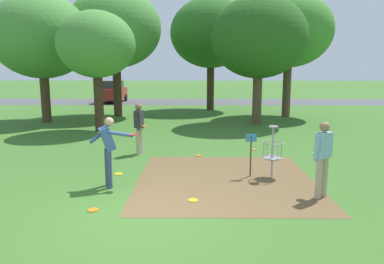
{
  "coord_description": "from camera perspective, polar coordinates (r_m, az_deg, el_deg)",
  "views": [
    {
      "loc": [
        1.03,
        -6.68,
        2.85
      ],
      "look_at": [
        0.88,
        3.9,
        1.0
      ],
      "focal_mm": 34.09,
      "sensor_mm": 36.0,
      "label": 1
    }
  ],
  "objects": [
    {
      "name": "tree_mid_left",
      "position": [
        19.14,
        10.43,
        14.33
      ],
      "size": [
        4.82,
        4.82,
        6.44
      ],
      "color": "brown",
      "rests_on": "ground"
    },
    {
      "name": "tree_mid_right",
      "position": [
        22.57,
        14.98,
        15.05
      ],
      "size": [
        4.98,
        4.98,
        7.13
      ],
      "color": "brown",
      "rests_on": "ground"
    },
    {
      "name": "dirt_tee_pad",
      "position": [
        9.54,
        5.22,
        -7.48
      ],
      "size": [
        4.51,
        4.9,
        0.01
      ],
      "primitive_type": "cube",
      "color": "brown",
      "rests_on": "ground"
    },
    {
      "name": "player_waiting_left",
      "position": [
        8.97,
        -12.96,
        -2.33
      ],
      "size": [
        1.17,
        0.48,
        1.71
      ],
      "color": "#384260",
      "rests_on": "ground"
    },
    {
      "name": "frisbee_mid_grass",
      "position": [
        8.09,
        0.17,
        -10.62
      ],
      "size": [
        0.23,
        0.23,
        0.02
      ],
      "primitive_type": "cylinder",
      "color": "gold",
      "rests_on": "ground"
    },
    {
      "name": "frisbee_near_basket",
      "position": [
        13.12,
        9.72,
        -2.73
      ],
      "size": [
        0.2,
        0.2,
        0.02
      ],
      "primitive_type": "cylinder",
      "color": "orange",
      "rests_on": "ground"
    },
    {
      "name": "player_throwing",
      "position": [
        8.52,
        19.79,
        -3.44
      ],
      "size": [
        0.47,
        0.45,
        1.71
      ],
      "color": "tan",
      "rests_on": "ground"
    },
    {
      "name": "tree_near_left",
      "position": [
        17.2,
        -14.75,
        13.01
      ],
      "size": [
        3.48,
        3.48,
        5.38
      ],
      "color": "#422D1E",
      "rests_on": "ground"
    },
    {
      "name": "parking_lot_strip",
      "position": [
        31.71,
        -1.05,
        4.77
      ],
      "size": [
        36.0,
        6.0,
        0.01
      ],
      "primitive_type": "cube",
      "color": "#4C4C51",
      "rests_on": "ground"
    },
    {
      "name": "tree_far_left",
      "position": [
        21.17,
        -22.52,
        13.59
      ],
      "size": [
        5.11,
        5.11,
        6.66
      ],
      "color": "#4C3823",
      "rests_on": "ground"
    },
    {
      "name": "tree_mid_center",
      "position": [
        25.42,
        2.97,
        15.18
      ],
      "size": [
        5.48,
        5.48,
        7.54
      ],
      "color": "#422D1E",
      "rests_on": "ground"
    },
    {
      "name": "player_foreground_watching",
      "position": [
        12.26,
        -8.29,
        0.98
      ],
      "size": [
        0.43,
        0.49,
        1.71
      ],
      "color": "tan",
      "rests_on": "ground"
    },
    {
      "name": "ground_plane",
      "position": [
        7.34,
        -7.54,
        -13.03
      ],
      "size": [
        160.0,
        160.0,
        0.0
      ],
      "primitive_type": "plane",
      "color": "#3D6B28"
    },
    {
      "name": "frisbee_far_left",
      "position": [
        7.84,
        -15.23,
        -11.69
      ],
      "size": [
        0.22,
        0.22,
        0.02
      ],
      "primitive_type": "cylinder",
      "color": "orange",
      "rests_on": "ground"
    },
    {
      "name": "parked_car_leftmost",
      "position": [
        31.86,
        -12.39,
        6.22
      ],
      "size": [
        1.99,
        4.21,
        1.84
      ],
      "color": "maroon",
      "rests_on": "ground"
    },
    {
      "name": "frisbee_by_tee",
      "position": [
        12.06,
        1.03,
        -3.7
      ],
      "size": [
        0.22,
        0.22,
        0.02
      ],
      "primitive_type": "cylinder",
      "color": "orange",
      "rests_on": "ground"
    },
    {
      "name": "frisbee_far_right",
      "position": [
        10.21,
        -11.44,
        -6.44
      ],
      "size": [
        0.23,
        0.23,
        0.02
      ],
      "primitive_type": "cylinder",
      "color": "gold",
      "rests_on": "ground"
    },
    {
      "name": "disc_golf_basket",
      "position": [
        9.74,
        12.13,
        -2.73
      ],
      "size": [
        0.98,
        0.58,
        1.39
      ],
      "color": "#9E9EA3",
      "rests_on": "ground"
    },
    {
      "name": "tree_near_right",
      "position": [
        22.57,
        -11.92,
        15.55
      ],
      "size": [
        5.37,
        5.37,
        7.45
      ],
      "color": "#422D1E",
      "rests_on": "ground"
    }
  ]
}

